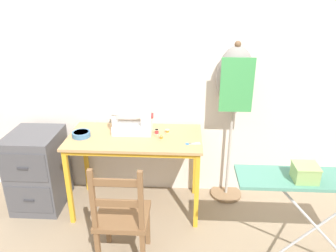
{
  "coord_description": "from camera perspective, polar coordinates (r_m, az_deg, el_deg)",
  "views": [
    {
      "loc": [
        0.46,
        -2.4,
        2.03
      ],
      "look_at": [
        0.31,
        0.28,
        0.9
      ],
      "focal_mm": 35.0,
      "sensor_mm": 36.0,
      "label": 1
    }
  ],
  "objects": [
    {
      "name": "thread_spool_near_machine",
      "position": [
        3.04,
        -1.98,
        -1.0
      ],
      "size": [
        0.04,
        0.04,
        0.04
      ],
      "color": "red",
      "rests_on": "sewing_table"
    },
    {
      "name": "sewing_machine",
      "position": [
        3.03,
        -5.88,
        1.03
      ],
      "size": [
        0.38,
        0.18,
        0.3
      ],
      "color": "white",
      "rests_on": "sewing_table"
    },
    {
      "name": "ground_plane",
      "position": [
        3.17,
        -6.09,
        -17.01
      ],
      "size": [
        14.0,
        14.0,
        0.0
      ],
      "primitive_type": "plane",
      "color": "gray"
    },
    {
      "name": "dress_form",
      "position": [
        3.1,
        11.51,
        6.7
      ],
      "size": [
        0.35,
        0.32,
        1.61
      ],
      "color": "#846647",
      "rests_on": "ground_plane"
    },
    {
      "name": "filing_cabinet",
      "position": [
        3.48,
        -21.66,
        -7.11
      ],
      "size": [
        0.46,
        0.54,
        0.77
      ],
      "color": "#4C4C51",
      "rests_on": "ground_plane"
    },
    {
      "name": "thread_spool_mid_table",
      "position": [
        2.94,
        -1.2,
        -1.98
      ],
      "size": [
        0.03,
        0.03,
        0.04
      ],
      "color": "orange",
      "rests_on": "sewing_table"
    },
    {
      "name": "ironing_board",
      "position": [
        2.55,
        25.84,
        -9.02
      ],
      "size": [
        1.24,
        0.3,
        0.83
      ],
      "color": "#518E7A",
      "rests_on": "ground_plane"
    },
    {
      "name": "scissors",
      "position": [
        2.86,
        3.93,
        -3.1
      ],
      "size": [
        0.13,
        0.06,
        0.01
      ],
      "color": "silver",
      "rests_on": "sewing_table"
    },
    {
      "name": "wooden_chair",
      "position": [
        2.61,
        -8.02,
        -15.43
      ],
      "size": [
        0.4,
        0.38,
        0.9
      ],
      "color": "brown",
      "rests_on": "ground_plane"
    },
    {
      "name": "thread_spool_far_edge",
      "position": [
        3.07,
        -0.11,
        -0.89
      ],
      "size": [
        0.04,
        0.04,
        0.03
      ],
      "color": "orange",
      "rests_on": "sewing_table"
    },
    {
      "name": "sewing_table",
      "position": [
        3.04,
        -5.78,
        -3.38
      ],
      "size": [
        1.23,
        0.62,
        0.78
      ],
      "color": "tan",
      "rests_on": "ground_plane"
    },
    {
      "name": "wall_back",
      "position": [
        3.21,
        -5.15,
        9.18
      ],
      "size": [
        10.0,
        0.05,
        2.55
      ],
      "color": "silver",
      "rests_on": "ground_plane"
    },
    {
      "name": "storage_box",
      "position": [
        2.4,
        22.78,
        -7.5
      ],
      "size": [
        0.16,
        0.16,
        0.11
      ],
      "color": "#8EB266",
      "rests_on": "ironing_board"
    },
    {
      "name": "fabric_bowl",
      "position": [
        3.09,
        -14.88,
        -1.36
      ],
      "size": [
        0.17,
        0.17,
        0.05
      ],
      "color": "teal",
      "rests_on": "sewing_table"
    }
  ]
}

